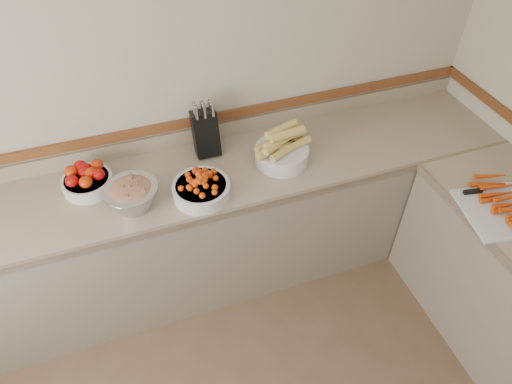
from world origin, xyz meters
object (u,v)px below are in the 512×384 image
object	(u,v)px
corn_bowl	(282,150)
cutting_board	(508,206)
cherry_tomato_bowl	(201,188)
knife_block	(205,132)
tomato_bowl	(87,179)
rhubarb_bowl	(132,195)

from	to	relation	value
corn_bowl	cutting_board	xyz separation A→B (m)	(0.97, -0.75, -0.06)
corn_bowl	cutting_board	distance (m)	1.23
cherry_tomato_bowl	cutting_board	size ratio (longest dim) A/B	0.58
knife_block	cherry_tomato_bowl	distance (m)	0.39
tomato_bowl	cherry_tomato_bowl	distance (m)	0.63
knife_block	rhubarb_bowl	size ratio (longest dim) A/B	1.22
tomato_bowl	rhubarb_bowl	world-z (taller)	rhubarb_bowl
knife_block	cherry_tomato_bowl	size ratio (longest dim) A/B	1.11
rhubarb_bowl	cherry_tomato_bowl	bearing A→B (deg)	-6.57
knife_block	rhubarb_bowl	xyz separation A→B (m)	(-0.48, -0.32, -0.06)
corn_bowl	rhubarb_bowl	size ratio (longest dim) A/B	1.22
cherry_tomato_bowl	rhubarb_bowl	distance (m)	0.36
tomato_bowl	cherry_tomato_bowl	xyz separation A→B (m)	(0.57, -0.27, -0.00)
cherry_tomato_bowl	rhubarb_bowl	size ratio (longest dim) A/B	1.09
tomato_bowl	cutting_board	size ratio (longest dim) A/B	0.51
knife_block	cutting_board	distance (m)	1.68
cherry_tomato_bowl	corn_bowl	bearing A→B (deg)	14.11
cherry_tomato_bowl	rhubarb_bowl	bearing A→B (deg)	173.43
cutting_board	corn_bowl	bearing A→B (deg)	142.23
knife_block	corn_bowl	distance (m)	0.45
knife_block	tomato_bowl	world-z (taller)	knife_block
rhubarb_bowl	corn_bowl	bearing A→B (deg)	5.82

